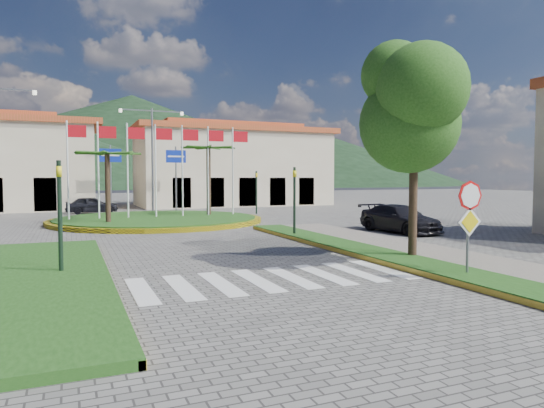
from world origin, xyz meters
name	(u,v)px	position (x,y,z in m)	size (l,w,h in m)	color
ground	(351,320)	(0.00, 0.00, 0.00)	(160.00, 160.00, 0.00)	#5A5855
sidewalk_right	(497,273)	(6.00, 2.00, 0.07)	(4.00, 28.00, 0.15)	gray
verge_right	(464,276)	(4.80, 2.00, 0.09)	(1.60, 28.00, 0.18)	#1A4313
median_left	(6,281)	(-6.50, 6.00, 0.09)	(5.00, 14.00, 0.18)	#1A4313
crosswalk	(271,279)	(0.00, 4.00, 0.01)	(8.00, 3.00, 0.01)	silver
roundabout_island	(158,219)	(0.00, 22.00, 0.18)	(12.70, 12.70, 6.00)	yellow
stop_sign	(469,213)	(4.90, 1.96, 1.79)	(0.80, 0.11, 2.65)	slate
deciduous_tree	(415,102)	(5.50, 5.00, 5.18)	(3.60, 3.60, 6.80)	black
traffic_light_left	(60,207)	(-5.20, 6.50, 1.94)	(0.15, 0.18, 3.20)	black
traffic_light_right	(294,195)	(4.50, 12.00, 1.94)	(0.15, 0.18, 3.20)	black
traffic_light_far	(256,188)	(8.00, 26.00, 1.94)	(0.18, 0.15, 3.20)	black
direction_sign_west	(111,167)	(-2.00, 30.97, 3.53)	(1.60, 0.14, 5.20)	slate
direction_sign_east	(176,167)	(3.00, 30.97, 3.53)	(1.60, 0.14, 5.20)	slate
street_lamp_centre	(152,154)	(1.00, 30.00, 4.50)	(4.80, 0.16, 8.00)	slate
building_right	(232,165)	(10.00, 38.00, 3.90)	(19.08, 9.54, 8.05)	beige
hill_far_mid	(133,140)	(15.00, 160.00, 15.00)	(180.00, 180.00, 30.00)	black
hill_far_east	(314,158)	(70.00, 135.00, 9.00)	(120.00, 120.00, 18.00)	black
hill_near_back	(47,157)	(-10.00, 130.00, 8.00)	(110.00, 110.00, 16.00)	black
white_van	(30,204)	(-7.93, 36.37, 0.53)	(1.75, 3.79, 1.05)	silver
car_dark_a	(92,205)	(-3.38, 31.02, 0.64)	(1.52, 3.77, 1.29)	black
car_dark_b	(200,200)	(6.31, 36.48, 0.60)	(1.27, 3.64, 1.20)	black
car_side_right	(400,219)	(10.22, 11.81, 0.68)	(1.90, 4.68, 1.36)	black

